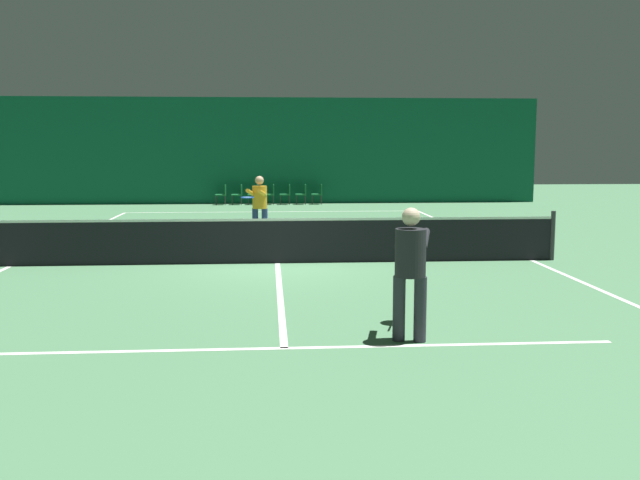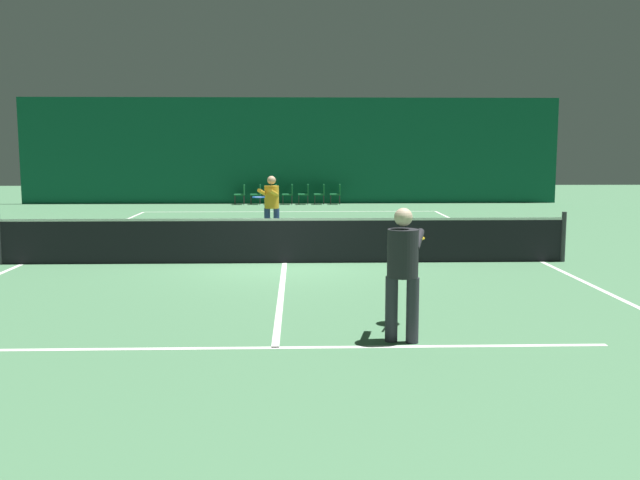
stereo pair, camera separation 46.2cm
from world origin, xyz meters
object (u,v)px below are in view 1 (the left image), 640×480
courtside_chair_4 (287,193)px  courtside_chair_1 (239,193)px  courtside_chair_5 (303,193)px  courtside_chair_6 (318,193)px  player_far (259,203)px  courtside_chair_0 (222,193)px  courtside_chair_3 (271,193)px  player_near (411,264)px  tennis_net (277,239)px  courtside_chair_2 (255,193)px

courtside_chair_4 → courtside_chair_1: bearing=-90.0°
courtside_chair_1 → courtside_chair_5: (2.70, 0.00, 0.00)m
courtside_chair_6 → player_far: bearing=-11.7°
player_far → courtside_chair_0: (-1.69, 11.40, -0.49)m
courtside_chair_0 → courtside_chair_6: 4.05m
courtside_chair_0 → courtside_chair_3: 2.03m
player_near → courtside_chair_4: bearing=18.8°
courtside_chair_1 → courtside_chair_3: size_ratio=1.00×
courtside_chair_3 → courtside_chair_4: same height
courtside_chair_0 → courtside_chair_4: size_ratio=1.00×
tennis_net → courtside_chair_1: bearing=95.4°
courtside_chair_2 → courtside_chair_6: (2.70, 0.00, 0.00)m
tennis_net → courtside_chair_4: (0.59, 15.30, -0.03)m
courtside_chair_0 → courtside_chair_5: same height
player_near → courtside_chair_2: bearing=22.4°
courtside_chair_1 → courtside_chair_2: size_ratio=1.00×
courtside_chair_0 → courtside_chair_5: (3.38, 0.00, 0.00)m
player_near → tennis_net: bearing=30.8°
courtside_chair_2 → courtside_chair_4: same height
courtside_chair_1 → courtside_chair_3: same height
courtside_chair_0 → courtside_chair_1: (0.68, 0.00, 0.00)m
courtside_chair_5 → player_near: bearing=0.9°
courtside_chair_2 → courtside_chair_6: size_ratio=1.00×
courtside_chair_0 → courtside_chair_4: bearing=90.0°
courtside_chair_5 → player_far: bearing=-8.4°
player_far → courtside_chair_0: size_ratio=2.00×
player_near → courtside_chair_2: player_near is taller
player_near → courtside_chair_0: (-3.71, 21.45, -0.50)m
player_far → courtside_chair_4: bearing=-167.7°
player_near → courtside_chair_6: size_ratio=2.02×
courtside_chair_1 → courtside_chair_6: bearing=90.0°
courtside_chair_1 → courtside_chair_4: (2.03, 0.00, 0.00)m
courtside_chair_0 → player_near: bearing=9.8°
courtside_chair_2 → courtside_chair_4: 1.35m
courtside_chair_1 → courtside_chair_4: same height
courtside_chair_1 → courtside_chair_4: 2.03m
courtside_chair_0 → courtside_chair_1: size_ratio=1.00×
player_far → courtside_chair_4: 11.46m
courtside_chair_5 → courtside_chair_6: bearing=90.0°
courtside_chair_2 → courtside_chair_6: same height
player_far → courtside_chair_1: bearing=-157.6°
tennis_net → courtside_chair_3: bearing=90.3°
courtside_chair_1 → courtside_chair_6: same height
tennis_net → courtside_chair_6: 15.43m
player_near → courtside_chair_1: (-3.04, 21.45, -0.50)m
courtside_chair_1 → tennis_net: bearing=5.4°
courtside_chair_2 → player_near: bearing=6.3°
player_near → courtside_chair_6: (0.34, 21.45, -0.50)m
player_far → tennis_net: bearing=23.5°
player_near → player_far: (-2.02, 10.04, -0.01)m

